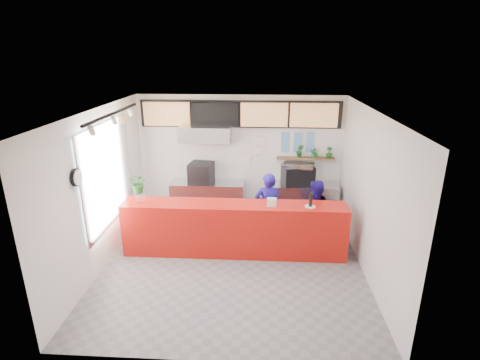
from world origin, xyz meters
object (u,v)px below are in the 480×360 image
at_px(service_counter, 234,229).
at_px(pepper_mill, 311,200).
at_px(espresso_machine, 298,175).
at_px(staff_center, 268,208).
at_px(panini_oven, 201,173).
at_px(staff_right, 314,213).

height_order(service_counter, pepper_mill, pepper_mill).
xyz_separation_m(service_counter, espresso_machine, (1.41, 1.80, 0.58)).
relative_size(service_counter, staff_center, 2.89).
height_order(panini_oven, espresso_machine, panini_oven).
distance_m(panini_oven, staff_center, 2.06).
distance_m(espresso_machine, pepper_mill, 1.87).
bearing_deg(panini_oven, staff_center, -28.92).
xyz_separation_m(service_counter, staff_center, (0.68, 0.59, 0.23)).
xyz_separation_m(panini_oven, espresso_machine, (2.36, 0.00, -0.01)).
relative_size(service_counter, pepper_mill, 16.53).
relative_size(service_counter, panini_oven, 8.24).
bearing_deg(staff_right, service_counter, -20.52).
height_order(espresso_machine, staff_center, staff_center).
bearing_deg(pepper_mill, service_counter, 177.46).
bearing_deg(service_counter, staff_center, 40.68).
distance_m(panini_oven, pepper_mill, 3.07).
xyz_separation_m(service_counter, pepper_mill, (1.50, -0.07, 0.70)).
bearing_deg(service_counter, panini_oven, 117.68).
distance_m(espresso_machine, staff_center, 1.46).
relative_size(panini_oven, espresso_machine, 0.76).
bearing_deg(staff_center, staff_right, 171.20).
bearing_deg(staff_right, pepper_mill, 35.86).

